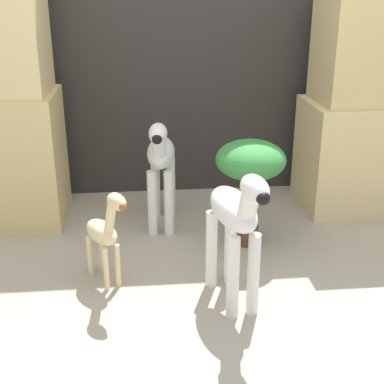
% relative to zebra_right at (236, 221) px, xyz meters
% --- Properties ---
extents(ground_plane, '(14.00, 14.00, 0.00)m').
position_rel_zebra_right_xyz_m(ground_plane, '(-0.12, -0.17, -0.42)').
color(ground_plane, '#9E937F').
extents(wall_back, '(6.40, 0.08, 2.20)m').
position_rel_zebra_right_xyz_m(wall_back, '(-0.12, 1.50, 0.68)').
color(wall_back, '#2D2B28').
rests_on(wall_back, ground_plane).
extents(rock_pillar_right, '(0.84, 0.55, 1.35)m').
position_rel_zebra_right_xyz_m(rock_pillar_right, '(1.06, 1.08, 0.21)').
color(rock_pillar_right, '#DBC184').
rests_on(rock_pillar_right, ground_plane).
extents(zebra_right, '(0.24, 0.53, 0.69)m').
position_rel_zebra_right_xyz_m(zebra_right, '(0.00, 0.00, 0.00)').
color(zebra_right, silver).
rests_on(zebra_right, ground_plane).
extents(zebra_left, '(0.20, 0.53, 0.69)m').
position_rel_zebra_right_xyz_m(zebra_left, '(-0.29, 0.86, 0.00)').
color(zebra_left, silver).
rests_on(zebra_left, ground_plane).
extents(giraffe_figurine, '(0.26, 0.34, 0.52)m').
position_rel_zebra_right_xyz_m(giraffe_figurine, '(-0.59, 0.22, -0.13)').
color(giraffe_figurine, beige).
rests_on(giraffe_figurine, ground_plane).
extents(potted_palm_front, '(0.38, 0.38, 0.61)m').
position_rel_zebra_right_xyz_m(potted_palm_front, '(0.18, 0.58, 0.06)').
color(potted_palm_front, '#513323').
rests_on(potted_palm_front, ground_plane).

